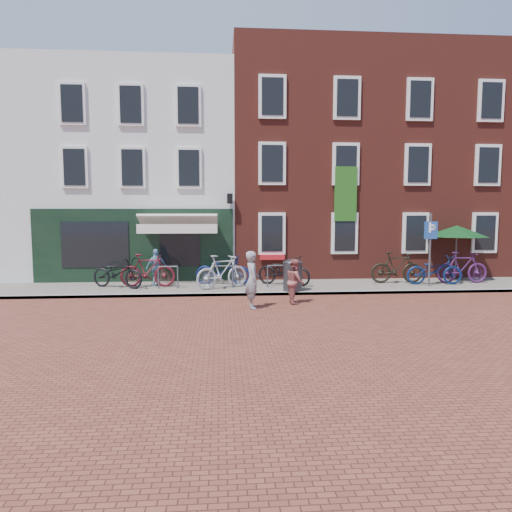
{
  "coord_description": "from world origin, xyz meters",
  "views": [
    {
      "loc": [
        -1.59,
        -15.75,
        2.94
      ],
      "look_at": [
        -0.37,
        0.06,
        1.38
      ],
      "focal_mm": 32.58,
      "sensor_mm": 36.0,
      "label": 1
    }
  ],
  "objects": [
    {
      "name": "parking_sign",
      "position": [
        6.24,
        1.0,
        1.83
      ],
      "size": [
        0.5,
        0.07,
        2.73
      ],
      "color": "#4C4C4F",
      "rests_on": "sidewalk"
    },
    {
      "name": "bicycle_0",
      "position": [
        -5.36,
        1.45,
        0.65
      ],
      "size": [
        2.23,
        1.53,
        1.11
      ],
      "primitive_type": "imported",
      "rotation": [
        0.0,
        0.0,
        1.15
      ],
      "color": "black",
      "rests_on": "sidewalk"
    },
    {
      "name": "cafe_person",
      "position": [
        -4.0,
        1.79,
        0.8
      ],
      "size": [
        0.88,
        0.73,
        1.4
      ],
      "primitive_type": "imported",
      "rotation": [
        0.0,
        0.0,
        3.71
      ],
      "color": "#6B93B2",
      "rests_on": "sidewalk"
    },
    {
      "name": "ground",
      "position": [
        0.0,
        0.0,
        0.0
      ],
      "size": [
        80.0,
        80.0,
        0.0
      ],
      "primitive_type": "plane",
      "color": "brown"
    },
    {
      "name": "bicycle_7",
      "position": [
        7.82,
        1.54,
        0.71
      ],
      "size": [
        2.05,
        0.59,
        1.23
      ],
      "primitive_type": "imported",
      "rotation": [
        0.0,
        0.0,
        1.58
      ],
      "color": "#491C4E",
      "rests_on": "sidewalk"
    },
    {
      "name": "bicycle_3",
      "position": [
        -1.53,
        1.04,
        0.71
      ],
      "size": [
        2.09,
        1.44,
        1.23
      ],
      "primitive_type": "imported",
      "rotation": [
        0.0,
        0.0,
        2.04
      ],
      "color": "#ADAEB0",
      "rests_on": "sidewalk"
    },
    {
      "name": "parasol",
      "position": [
        7.99,
        2.4,
        2.19
      ],
      "size": [
        2.51,
        2.51,
        2.33
      ],
      "color": "#4C4C4F",
      "rests_on": "sidewalk"
    },
    {
      "name": "building_brick_right",
      "position": [
        8.0,
        7.0,
        5.0
      ],
      "size": [
        6.0,
        8.0,
        10.0
      ],
      "primitive_type": "cube",
      "color": "maroon",
      "rests_on": "ground"
    },
    {
      "name": "building_brick_mid",
      "position": [
        2.0,
        7.0,
        5.0
      ],
      "size": [
        6.0,
        8.0,
        10.0
      ],
      "primitive_type": "cube",
      "color": "maroon",
      "rests_on": "ground"
    },
    {
      "name": "litter_bin",
      "position": [
        0.95,
        0.3,
        0.73
      ],
      "size": [
        0.66,
        0.66,
        1.22
      ],
      "color": "#343436",
      "rests_on": "sidewalk"
    },
    {
      "name": "bicycle_1",
      "position": [
        -4.29,
        1.6,
        0.71
      ],
      "size": [
        2.07,
        0.67,
        1.23
      ],
      "primitive_type": "imported",
      "rotation": [
        0.0,
        0.0,
        1.52
      ],
      "color": "#53121B",
      "rests_on": "sidewalk"
    },
    {
      "name": "sidewalk",
      "position": [
        1.0,
        1.5,
        0.05
      ],
      "size": [
        24.0,
        3.0,
        0.1
      ],
      "primitive_type": "cube",
      "color": "slate",
      "rests_on": "ground"
    },
    {
      "name": "bicycle_2",
      "position": [
        -1.5,
        1.99,
        0.65
      ],
      "size": [
        2.21,
        1.12,
        1.11
      ],
      "primitive_type": "imported",
      "rotation": [
        0.0,
        0.0,
        1.38
      ],
      "color": "#0C184E",
      "rests_on": "sidewalk"
    },
    {
      "name": "bicycle_6",
      "position": [
        6.59,
        1.32,
        0.65
      ],
      "size": [
        2.16,
        0.9,
        1.11
      ],
      "primitive_type": "imported",
      "rotation": [
        0.0,
        0.0,
        1.49
      ],
      "color": "#091D49",
      "rests_on": "sidewalk"
    },
    {
      "name": "bicycle_4",
      "position": [
        0.81,
        1.6,
        0.65
      ],
      "size": [
        2.2,
        1.69,
        1.11
      ],
      "primitive_type": "imported",
      "rotation": [
        0.0,
        0.0,
        1.05
      ],
      "color": "black",
      "rests_on": "sidewalk"
    },
    {
      "name": "bicycle_5",
      "position": [
        5.28,
        1.75,
        0.71
      ],
      "size": [
        2.06,
        0.64,
        1.23
      ],
      "primitive_type": "imported",
      "rotation": [
        0.0,
        0.0,
        1.54
      ],
      "color": "black",
      "rests_on": "sidewalk"
    },
    {
      "name": "boy",
      "position": [
        0.76,
        -1.36,
        0.71
      ],
      "size": [
        0.56,
        0.71,
        1.41
      ],
      "primitive_type": "imported",
      "rotation": [
        0.0,
        0.0,
        1.61
      ],
      "color": "#9B504B",
      "rests_on": "ground"
    },
    {
      "name": "woman",
      "position": [
        -0.64,
        -2.02,
        0.87
      ],
      "size": [
        0.48,
        0.67,
        1.73
      ],
      "primitive_type": "imported",
      "rotation": [
        0.0,
        0.0,
        1.68
      ],
      "color": "gray",
      "rests_on": "ground"
    },
    {
      "name": "building_stucco",
      "position": [
        -5.0,
        7.0,
        4.5
      ],
      "size": [
        8.0,
        8.0,
        9.0
      ],
      "primitive_type": "cube",
      "color": "silver",
      "rests_on": "ground"
    }
  ]
}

